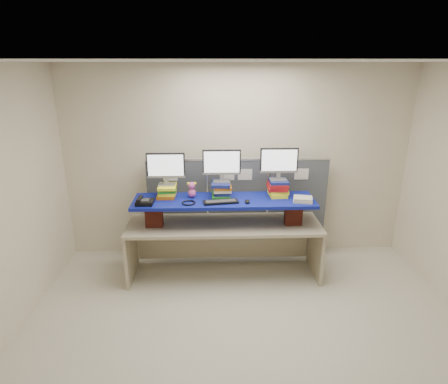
{
  "coord_description": "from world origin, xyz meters",
  "views": [
    {
      "loc": [
        -0.35,
        -3.29,
        2.79
      ],
      "look_at": [
        -0.21,
        1.25,
        1.22
      ],
      "focal_mm": 30.0,
      "sensor_mm": 36.0,
      "label": 1
    }
  ],
  "objects_px": {
    "monitor_center": "(222,164)",
    "keyboard": "(221,202)",
    "blue_board": "(224,201)",
    "monitor_right": "(279,162)",
    "desk_phone": "(144,202)",
    "desk": "(224,234)",
    "monitor_left": "(166,167)"
  },
  "relations": [
    {
      "from": "monitor_right",
      "to": "desk",
      "type": "bearing_deg",
      "value": -170.58
    },
    {
      "from": "monitor_center",
      "to": "keyboard",
      "type": "xyz_separation_m",
      "value": [
        -0.02,
        -0.25,
        -0.43
      ]
    },
    {
      "from": "keyboard",
      "to": "monitor_center",
      "type": "bearing_deg",
      "value": 76.66
    },
    {
      "from": "monitor_left",
      "to": "monitor_center",
      "type": "relative_size",
      "value": 1.0
    },
    {
      "from": "monitor_center",
      "to": "keyboard",
      "type": "bearing_deg",
      "value": -94.51
    },
    {
      "from": "desk",
      "to": "monitor_left",
      "type": "height_order",
      "value": "monitor_left"
    },
    {
      "from": "monitor_center",
      "to": "desk_phone",
      "type": "bearing_deg",
      "value": -165.03
    },
    {
      "from": "monitor_right",
      "to": "monitor_left",
      "type": "bearing_deg",
      "value": 180.0
    },
    {
      "from": "desk",
      "to": "keyboard",
      "type": "distance_m",
      "value": 0.53
    },
    {
      "from": "blue_board",
      "to": "monitor_right",
      "type": "bearing_deg",
      "value": 9.42
    },
    {
      "from": "desk",
      "to": "blue_board",
      "type": "xyz_separation_m",
      "value": [
        0.0,
        -0.0,
        0.48
      ]
    },
    {
      "from": "monitor_right",
      "to": "keyboard",
      "type": "relative_size",
      "value": 1.08
    },
    {
      "from": "blue_board",
      "to": "monitor_center",
      "type": "relative_size",
      "value": 4.76
    },
    {
      "from": "monitor_right",
      "to": "keyboard",
      "type": "bearing_deg",
      "value": -162.05
    },
    {
      "from": "monitor_center",
      "to": "keyboard",
      "type": "height_order",
      "value": "monitor_center"
    },
    {
      "from": "desk",
      "to": "blue_board",
      "type": "bearing_deg",
      "value": -83.06
    },
    {
      "from": "monitor_left",
      "to": "monitor_center",
      "type": "bearing_deg",
      "value": 0.0
    },
    {
      "from": "monitor_center",
      "to": "desk_phone",
      "type": "height_order",
      "value": "monitor_center"
    },
    {
      "from": "monitor_center",
      "to": "monitor_right",
      "type": "distance_m",
      "value": 0.74
    },
    {
      "from": "blue_board",
      "to": "monitor_right",
      "type": "xyz_separation_m",
      "value": [
        0.71,
        0.12,
        0.48
      ]
    },
    {
      "from": "monitor_center",
      "to": "desk_phone",
      "type": "relative_size",
      "value": 2.28
    },
    {
      "from": "blue_board",
      "to": "keyboard",
      "type": "bearing_deg",
      "value": -109.49
    },
    {
      "from": "desk",
      "to": "keyboard",
      "type": "height_order",
      "value": "keyboard"
    },
    {
      "from": "monitor_right",
      "to": "desk_phone",
      "type": "bearing_deg",
      "value": -171.35
    },
    {
      "from": "desk",
      "to": "monitor_right",
      "type": "bearing_deg",
      "value": 9.42
    },
    {
      "from": "keyboard",
      "to": "monitor_left",
      "type": "bearing_deg",
      "value": 151.76
    },
    {
      "from": "monitor_right",
      "to": "desk_phone",
      "type": "relative_size",
      "value": 2.28
    },
    {
      "from": "blue_board",
      "to": "monitor_left",
      "type": "xyz_separation_m",
      "value": [
        -0.74,
        0.12,
        0.43
      ]
    },
    {
      "from": "monitor_center",
      "to": "desk_phone",
      "type": "distance_m",
      "value": 1.09
    },
    {
      "from": "desk",
      "to": "monitor_center",
      "type": "xyz_separation_m",
      "value": [
        -0.03,
        0.12,
        0.94
      ]
    },
    {
      "from": "blue_board",
      "to": "keyboard",
      "type": "height_order",
      "value": "keyboard"
    },
    {
      "from": "desk",
      "to": "monitor_center",
      "type": "height_order",
      "value": "monitor_center"
    }
  ]
}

